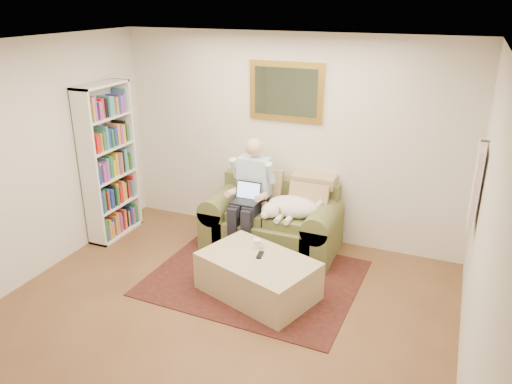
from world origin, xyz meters
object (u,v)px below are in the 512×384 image
Objects in this scene: seated_man at (249,197)px; ottoman at (258,276)px; laptop at (247,196)px; sleeping_dog at (293,207)px; coffee_mug at (257,244)px; sofa at (272,226)px; bookshelf at (109,162)px.

seated_man is 1.15m from ottoman.
laptop is (0.00, -0.06, 0.03)m from seated_man.
ottoman is (-0.05, -0.99, -0.42)m from sleeping_dog.
laptop is 0.80m from coffee_mug.
bookshelf is at bearing -167.81° from sofa.
sofa is 0.89m from coffee_mug.
sofa is 2.43× the size of sleeping_dog.
sleeping_dog reaches higher than ottoman.
ottoman is 2.53m from bookshelf.
seated_man is 0.70× the size of bookshelf.
seated_man is (-0.25, -0.15, 0.41)m from sofa.
seated_man reaches higher than ottoman.
laptop reaches higher than ottoman.
laptop is at bearing -138.98° from sofa.
sleeping_dog is 2.42m from bookshelf.
sleeping_dog is (0.54, 0.13, -0.10)m from laptop.
laptop is 0.47× the size of sleeping_dog.
coffee_mug reaches higher than ottoman.
coffee_mug is 2.32m from bookshelf.
laptop is 0.16× the size of bookshelf.
ottoman is (0.50, -0.86, -0.51)m from laptop.
sofa is 16.54× the size of coffee_mug.
coffee_mug is at bearing -100.17° from sleeping_dog.
coffee_mug is at bearing -79.60° from sofa.
bookshelf reaches higher than coffee_mug.
seated_man is 1.87m from bookshelf.
seated_man is at bearing 119.85° from coffee_mug.
sofa is 2.24m from bookshelf.
bookshelf is (-2.23, 0.41, 0.52)m from coffee_mug.
sofa is 1.10m from ottoman.
seated_man is 0.07m from laptop.
sleeping_dog is (0.30, -0.08, 0.35)m from sofa.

